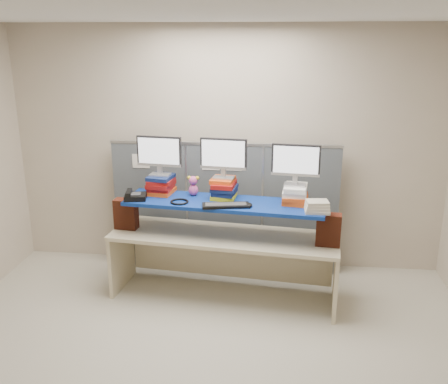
# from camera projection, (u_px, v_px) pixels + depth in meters

# --- Properties ---
(room) EXTENTS (5.00, 4.00, 2.80)m
(room) POSITION_uv_depth(u_px,v_px,m) (199.00, 206.00, 3.86)
(room) COLOR beige
(room) RESTS_ON ground
(cubicle_partition) EXTENTS (2.60, 0.06, 1.53)m
(cubicle_partition) POSITION_uv_depth(u_px,v_px,m) (224.00, 207.00, 5.74)
(cubicle_partition) COLOR #464D53
(cubicle_partition) RESTS_ON ground
(desk) EXTENTS (2.39, 0.92, 0.71)m
(desk) POSITION_uv_depth(u_px,v_px,m) (224.00, 247.00, 5.16)
(desk) COLOR beige
(desk) RESTS_ON ground
(brick_pier_left) EXTENTS (0.25, 0.15, 0.32)m
(brick_pier_left) POSITION_uv_depth(u_px,v_px,m) (126.00, 214.00, 5.23)
(brick_pier_left) COLOR maroon
(brick_pier_left) RESTS_ON desk
(brick_pier_right) EXTENTS (0.25, 0.15, 0.32)m
(brick_pier_right) POSITION_uv_depth(u_px,v_px,m) (328.00, 230.00, 4.81)
(brick_pier_right) COLOR maroon
(brick_pier_right) RESTS_ON desk
(blue_board) EXTENTS (2.05, 0.71, 0.04)m
(blue_board) POSITION_uv_depth(u_px,v_px,m) (224.00, 203.00, 5.01)
(blue_board) COLOR navy
(blue_board) RESTS_ON brick_pier_left
(book_stack_left) EXTENTS (0.28, 0.33, 0.20)m
(book_stack_left) POSITION_uv_depth(u_px,v_px,m) (161.00, 184.00, 5.24)
(book_stack_left) COLOR #DF4D14
(book_stack_left) RESTS_ON blue_board
(book_stack_center) EXTENTS (0.28, 0.31, 0.21)m
(book_stack_center) POSITION_uv_depth(u_px,v_px,m) (224.00, 188.00, 5.09)
(book_stack_center) COLOR yellow
(book_stack_center) RESTS_ON blue_board
(book_stack_right) EXTENTS (0.27, 0.33, 0.18)m
(book_stack_right) POSITION_uv_depth(u_px,v_px,m) (295.00, 194.00, 4.95)
(book_stack_right) COLOR #DF4D14
(book_stack_right) RESTS_ON blue_board
(monitor_left) EXTENTS (0.47, 0.15, 0.41)m
(monitor_left) POSITION_uv_depth(u_px,v_px,m) (159.00, 153.00, 5.13)
(monitor_left) COLOR #B1B1B6
(monitor_left) RESTS_ON book_stack_left
(monitor_center) EXTENTS (0.47, 0.15, 0.41)m
(monitor_center) POSITION_uv_depth(u_px,v_px,m) (223.00, 156.00, 4.99)
(monitor_center) COLOR #B1B1B6
(monitor_center) RESTS_ON book_stack_center
(monitor_right) EXTENTS (0.47, 0.15, 0.41)m
(monitor_right) POSITION_uv_depth(u_px,v_px,m) (296.00, 162.00, 4.85)
(monitor_right) COLOR #B1B1B6
(monitor_right) RESTS_ON book_stack_right
(keyboard) EXTENTS (0.48, 0.23, 0.03)m
(keyboard) POSITION_uv_depth(u_px,v_px,m) (226.00, 205.00, 4.85)
(keyboard) COLOR black
(keyboard) RESTS_ON blue_board
(mouse) EXTENTS (0.06, 0.11, 0.03)m
(mouse) POSITION_uv_depth(u_px,v_px,m) (249.00, 205.00, 4.85)
(mouse) COLOR black
(mouse) RESTS_ON blue_board
(desk_phone) EXTENTS (0.25, 0.23, 0.09)m
(desk_phone) POSITION_uv_depth(u_px,v_px,m) (135.00, 196.00, 5.06)
(desk_phone) COLOR black
(desk_phone) RESTS_ON blue_board
(headset) EXTENTS (0.22, 0.22, 0.02)m
(headset) POSITION_uv_depth(u_px,v_px,m) (179.00, 202.00, 4.97)
(headset) COLOR black
(headset) RESTS_ON blue_board
(plush_toy) EXTENTS (0.12, 0.09, 0.21)m
(plush_toy) POSITION_uv_depth(u_px,v_px,m) (193.00, 185.00, 5.17)
(plush_toy) COLOR #D5519A
(plush_toy) RESTS_ON blue_board
(binder_stack) EXTENTS (0.24, 0.20, 0.11)m
(binder_stack) POSITION_uv_depth(u_px,v_px,m) (317.00, 207.00, 4.70)
(binder_stack) COLOR beige
(binder_stack) RESTS_ON blue_board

